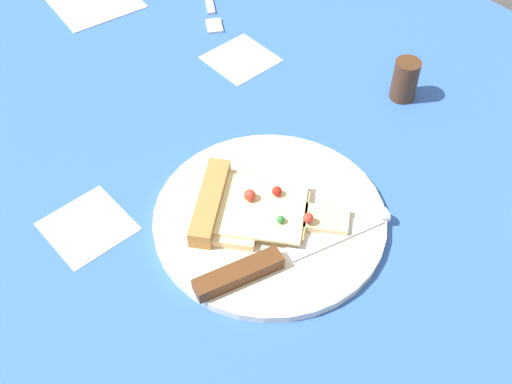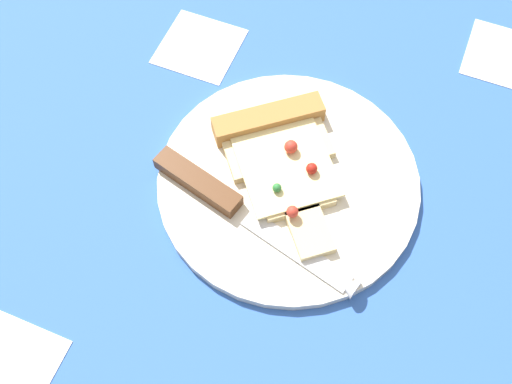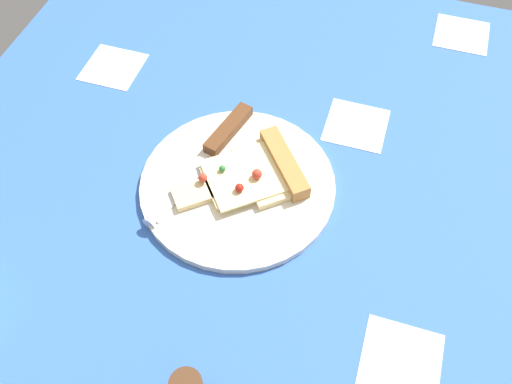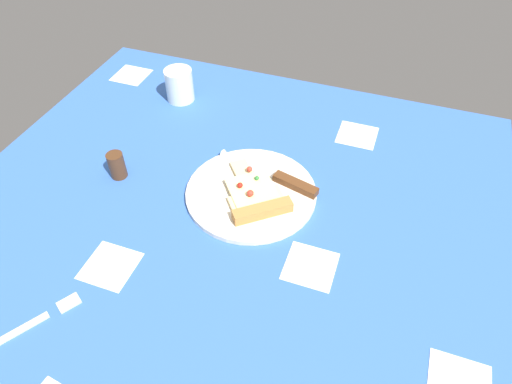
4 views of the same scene
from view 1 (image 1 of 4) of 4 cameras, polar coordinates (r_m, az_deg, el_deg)
ground_plane at (r=82.26cm, az=-1.29°, el=1.62°), size 111.03×111.03×3.00cm
plate at (r=74.83cm, az=1.21°, el=-2.36°), size 27.14×27.14×1.08cm
pizza_slice at (r=74.05cm, az=-0.74°, el=-1.45°), size 17.01×18.43×2.69cm
knife at (r=69.98cm, az=1.82°, el=-5.94°), size 23.75×8.09×2.45cm
pepper_shaker at (r=91.35cm, az=13.11°, el=9.69°), size 3.52×3.52×5.95cm
fork at (r=108.42cm, az=-4.05°, el=16.04°), size 9.72×13.88×0.80cm
napkin at (r=113.44cm, az=-14.18°, el=16.17°), size 14.55×14.55×0.40cm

